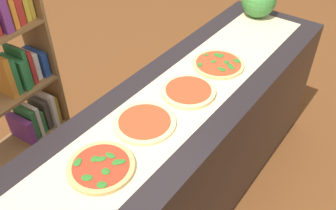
{
  "coord_description": "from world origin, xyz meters",
  "views": [
    {
      "loc": [
        -1.1,
        -0.82,
        2.08
      ],
      "look_at": [
        0.0,
        0.0,
        0.93
      ],
      "focal_mm": 38.79,
      "sensor_mm": 36.0,
      "label": 1
    }
  ],
  "objects": [
    {
      "name": "counter",
      "position": [
        0.0,
        0.0,
        0.46
      ],
      "size": [
        2.69,
        0.66,
        0.91
      ],
      "primitive_type": "cube",
      "color": "black",
      "rests_on": "ground_plane"
    },
    {
      "name": "parchment_paper",
      "position": [
        0.0,
        0.0,
        0.92
      ],
      "size": [
        2.51,
        0.4,
        0.0
      ],
      "primitive_type": "cube",
      "color": "beige",
      "rests_on": "counter"
    },
    {
      "name": "pizza_spinach_0",
      "position": [
        -0.48,
        -0.01,
        0.93
      ],
      "size": [
        0.28,
        0.28,
        0.03
      ],
      "color": "tan",
      "rests_on": "parchment_paper"
    },
    {
      "name": "pizza_spinach_3",
      "position": [
        0.48,
        -0.01,
        0.93
      ],
      "size": [
        0.3,
        0.3,
        0.02
      ],
      "color": "#DBB26B",
      "rests_on": "parchment_paper"
    },
    {
      "name": "pizza_plain_2",
      "position": [
        0.16,
        -0.01,
        0.93
      ],
      "size": [
        0.28,
        0.28,
        0.02
      ],
      "color": "#E5C17F",
      "rests_on": "parchment_paper"
    },
    {
      "name": "pizza_plain_1",
      "position": [
        -0.16,
        0.02,
        0.93
      ],
      "size": [
        0.3,
        0.3,
        0.02
      ],
      "color": "#E5C17F",
      "rests_on": "parchment_paper"
    },
    {
      "name": "bookshelf",
      "position": [
        -0.36,
        0.92,
        0.73
      ],
      "size": [
        0.94,
        0.33,
        1.55
      ],
      "color": "brown",
      "rests_on": "ground_plane"
    },
    {
      "name": "watermelon",
      "position": [
        1.19,
        0.1,
        1.03
      ],
      "size": [
        0.24,
        0.24,
        0.24
      ],
      "primitive_type": "sphere",
      "color": "#387A33",
      "rests_on": "counter"
    }
  ]
}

